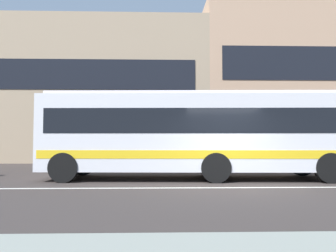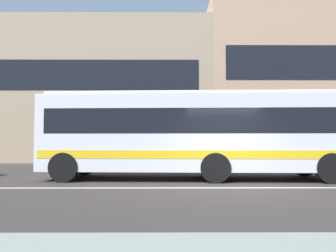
{
  "view_description": "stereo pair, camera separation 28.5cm",
  "coord_description": "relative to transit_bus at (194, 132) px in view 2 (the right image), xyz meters",
  "views": [
    {
      "loc": [
        -2.19,
        -9.72,
        1.36
      ],
      "look_at": [
        -1.84,
        2.16,
        1.94
      ],
      "focal_mm": 34.99,
      "sensor_mm": 36.0,
      "label": 1
    },
    {
      "loc": [
        -1.9,
        -9.72,
        1.36
      ],
      "look_at": [
        -1.84,
        2.16,
        1.94
      ],
      "focal_mm": 34.99,
      "sensor_mm": 36.0,
      "label": 2
    }
  ],
  "objects": [
    {
      "name": "apartment_block_left",
      "position": [
        -9.97,
        13.54,
        3.16
      ],
      "size": [
        23.95,
        9.76,
        9.75
      ],
      "color": "tan",
      "rests_on": "ground_plane"
    },
    {
      "name": "ground_plane",
      "position": [
        0.88,
        -2.38,
        -1.72
      ],
      "size": [
        160.0,
        160.0,
        0.0
      ],
      "primitive_type": "plane",
      "color": "#39322F"
    },
    {
      "name": "apartment_block_right",
      "position": [
        12.05,
        13.54,
        3.86
      ],
      "size": [
        20.08,
        9.76,
        11.17
      ],
      "color": "tan",
      "rests_on": "ground_plane"
    },
    {
      "name": "transit_bus",
      "position": [
        0.0,
        0.0,
        0.0
      ],
      "size": [
        10.98,
        3.11,
        3.12
      ],
      "color": "silver",
      "rests_on": "ground_plane"
    },
    {
      "name": "lane_centre_line",
      "position": [
        0.88,
        -2.38,
        -1.72
      ],
      "size": [
        60.0,
        0.16,
        0.01
      ],
      "primitive_type": "cube",
      "color": "silver",
      "rests_on": "ground_plane"
    }
  ]
}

